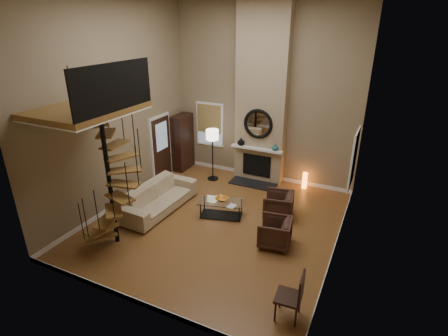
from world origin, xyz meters
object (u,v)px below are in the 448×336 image
at_px(floor_lamp, 212,139).
at_px(side_chair, 294,295).
at_px(coffee_table, 221,207).
at_px(sofa, 159,197).
at_px(armchair_near, 281,205).
at_px(hutch, 182,143).
at_px(accent_lamp, 305,181).
at_px(armchair_far, 278,233).

height_order(floor_lamp, side_chair, floor_lamp).
relative_size(floor_lamp, side_chair, 1.77).
bearing_deg(coffee_table, sofa, -166.47).
bearing_deg(armchair_near, side_chair, 9.58).
xyz_separation_m(coffee_table, floor_lamp, (-1.31, 2.05, 1.13)).
bearing_deg(sofa, coffee_table, -74.27).
distance_m(hutch, sofa, 3.06).
bearing_deg(accent_lamp, armchair_near, -94.34).
relative_size(armchair_near, floor_lamp, 0.45).
distance_m(hutch, side_chair, 7.42).
relative_size(armchair_far, floor_lamp, 0.43).
bearing_deg(sofa, armchair_near, -69.36).
xyz_separation_m(armchair_near, floor_lamp, (-2.77, 1.40, 1.06)).
bearing_deg(armchair_near, accent_lamp, 164.75).
bearing_deg(sofa, hutch, 20.93).
bearing_deg(hutch, sofa, -71.27).
bearing_deg(armchair_near, floor_lamp, -127.65).
relative_size(sofa, armchair_near, 3.21).
distance_m(sofa, side_chair, 4.95).
bearing_deg(side_chair, hutch, 136.72).
height_order(coffee_table, side_chair, side_chair).
distance_m(floor_lamp, side_chair, 6.23).
distance_m(armchair_near, coffee_table, 1.60).
bearing_deg(hutch, floor_lamp, -15.67).
height_order(hutch, side_chair, hutch).
distance_m(hutch, armchair_far, 5.48).
height_order(armchair_far, floor_lamp, floor_lamp).
xyz_separation_m(coffee_table, side_chair, (2.69, -2.64, 0.24)).
relative_size(coffee_table, floor_lamp, 0.77).
bearing_deg(floor_lamp, armchair_near, -26.74).
bearing_deg(coffee_table, floor_lamp, 122.60).
relative_size(armchair_far, side_chair, 0.77).
bearing_deg(coffee_table, armchair_far, -20.11).
xyz_separation_m(hutch, floor_lamp, (1.39, -0.39, 0.46)).
bearing_deg(coffee_table, side_chair, -44.44).
bearing_deg(side_chair, armchair_near, 110.49).
bearing_deg(armchair_near, hutch, -124.14).
bearing_deg(sofa, floor_lamp, -7.50).
bearing_deg(sofa, side_chair, -114.51).
xyz_separation_m(sofa, floor_lamp, (0.42, 2.46, 1.02)).
bearing_deg(sofa, accent_lamp, -45.05).
xyz_separation_m(sofa, coffee_table, (1.73, 0.42, -0.11)).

